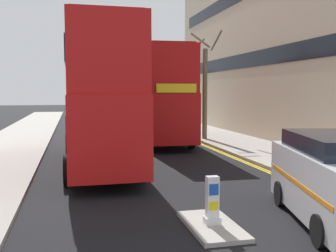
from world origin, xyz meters
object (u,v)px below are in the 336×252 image
(double_decker_bus_oncoming, at_px, (159,93))
(pedestrian_far, at_px, (177,118))
(double_decker_bus_away, at_px, (98,94))
(keep_left_bollard, at_px, (212,202))

(double_decker_bus_oncoming, relative_size, pedestrian_far, 6.73)
(double_decker_bus_away, xyz_separation_m, double_decker_bus_oncoming, (4.19, 7.38, 0.00))
(double_decker_bus_oncoming, height_order, pedestrian_far, double_decker_bus_oncoming)
(pedestrian_far, bearing_deg, double_decker_bus_away, -117.36)
(double_decker_bus_away, distance_m, double_decker_bus_oncoming, 8.48)
(keep_left_bollard, distance_m, double_decker_bus_oncoming, 16.10)
(keep_left_bollard, height_order, double_decker_bus_away, double_decker_bus_away)
(double_decker_bus_away, height_order, double_decker_bus_oncoming, same)
(double_decker_bus_oncoming, xyz_separation_m, pedestrian_far, (2.78, 6.10, -2.04))
(double_decker_bus_oncoming, bearing_deg, double_decker_bus_away, -119.61)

